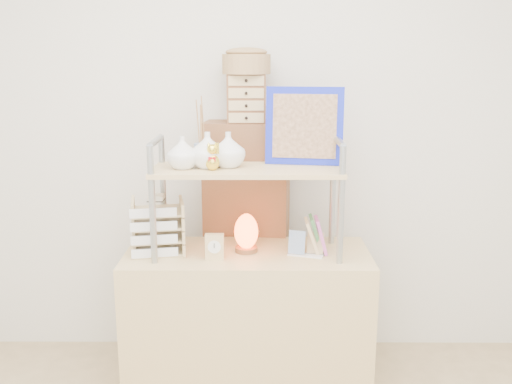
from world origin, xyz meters
TOP-DOWN VIEW (x-y plane):
  - room_shell at (0.00, 0.39)m, footprint 3.42×3.41m
  - desk at (0.00, 1.20)m, footprint 1.20×0.50m
  - cabinet at (-0.01, 1.57)m, footprint 0.48×0.30m
  - hutch at (-0.05, 1.21)m, footprint 0.92×0.34m
  - letter_tray at (-0.44, 1.20)m, footprint 0.27×0.27m
  - salt_lamp at (-0.01, 1.21)m, footprint 0.13×0.12m
  - desk_clock at (-0.15, 1.10)m, footprint 0.09×0.04m
  - postcard_stand at (0.28, 1.15)m, footprint 0.18×0.10m
  - drawer_chest at (-0.01, 1.55)m, footprint 0.20×0.16m
  - woven_basket at (-0.01, 1.55)m, footprint 0.25×0.25m

SIDE VIEW (x-z plane):
  - desk at x=0.00m, z-range 0.00..0.75m
  - cabinet at x=-0.01m, z-range 0.00..1.35m
  - postcard_stand at x=0.28m, z-range 0.72..0.85m
  - desk_clock at x=-0.15m, z-range 0.75..0.87m
  - salt_lamp at x=-0.01m, z-range 0.75..0.95m
  - letter_tray at x=-0.44m, z-range 0.72..1.01m
  - hutch at x=-0.05m, z-range 0.81..1.61m
  - drawer_chest at x=-0.01m, z-range 1.35..1.60m
  - woven_basket at x=-0.01m, z-range 1.60..1.70m
  - room_shell at x=0.00m, z-range 0.39..3.00m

